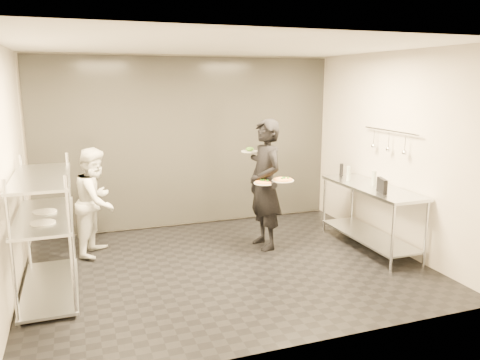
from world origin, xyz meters
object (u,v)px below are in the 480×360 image
object	(u,v)px
salad_plate	(250,150)
pass_rack	(46,227)
bottle_green	(348,174)
chef	(96,201)
pos_monitor	(382,186)
bottle_dark	(341,170)
bottle_clear	(374,178)
pizza_plate_near	(265,182)
prep_counter	(371,206)
pizza_plate_far	(283,180)
waiter	(265,185)

from	to	relation	value
salad_plate	pass_rack	bearing A→B (deg)	-162.66
pass_rack	bottle_green	world-z (taller)	pass_rack
chef	salad_plate	distance (m)	2.30
chef	pos_monitor	bearing A→B (deg)	-88.52
pos_monitor	bottle_green	xyz separation A→B (m)	(0.00, 0.82, 0.01)
chef	bottle_dark	size ratio (longest dim) A/B	7.77
salad_plate	bottle_clear	xyz separation A→B (m)	(1.57, -0.86, -0.37)
pizza_plate_near	bottle_clear	xyz separation A→B (m)	(1.56, -0.31, 0.01)
prep_counter	bottle_dark	bearing A→B (deg)	90.92
bottle_dark	chef	bearing A→B (deg)	175.39
chef	pizza_plate_far	bearing A→B (deg)	-84.37
bottle_green	bottle_clear	bearing A→B (deg)	-70.23
chef	pos_monitor	xyz separation A→B (m)	(3.61, -1.49, 0.27)
waiter	pizza_plate_far	world-z (taller)	waiter
bottle_dark	pass_rack	bearing A→B (deg)	-169.47
salad_plate	pos_monitor	xyz separation A→B (m)	(1.41, -1.26, -0.38)
bottle_clear	bottle_dark	world-z (taller)	bottle_clear
chef	pos_monitor	size ratio (longest dim) A/B	5.50
prep_counter	pass_rack	bearing A→B (deg)	-179.97
pass_rack	pizza_plate_far	distance (m)	3.09
pizza_plate_near	bottle_clear	distance (m)	1.59
pizza_plate_near	pizza_plate_far	xyz separation A→B (m)	(0.26, -0.03, 0.02)
waiter	pass_rack	bearing A→B (deg)	-84.12
chef	bottle_green	bearing A→B (deg)	-76.53
salad_plate	bottle_clear	size ratio (longest dim) A/B	1.20
bottle_green	bottle_dark	distance (m)	0.38
bottle_green	bottle_clear	world-z (taller)	bottle_green
bottle_dark	pizza_plate_far	bearing A→B (deg)	-157.62
chef	pizza_plate_near	world-z (taller)	chef
pass_rack	bottle_green	size ratio (longest dim) A/B	7.31
pos_monitor	bottle_green	world-z (taller)	bottle_green
prep_counter	bottle_clear	distance (m)	0.40
pass_rack	bottle_dark	xyz separation A→B (m)	(4.32, 0.80, 0.25)
bottle_green	bottle_clear	distance (m)	0.45
prep_counter	salad_plate	xyz separation A→B (m)	(-1.53, 0.87, 0.77)
pizza_plate_near	bottle_green	xyz separation A→B (m)	(1.41, 0.12, 0.01)
pizza_plate_far	bottle_green	world-z (taller)	bottle_green
pass_rack	pizza_plate_near	size ratio (longest dim) A/B	5.38
prep_counter	salad_plate	bearing A→B (deg)	150.45
chef	pass_rack	bearing A→B (deg)	175.35
bottle_green	chef	bearing A→B (deg)	169.57
prep_counter	bottle_clear	bearing A→B (deg)	19.17
pizza_plate_far	waiter	bearing A→B (deg)	121.92
prep_counter	bottle_green	size ratio (longest dim) A/B	8.22
pass_rack	chef	size ratio (longest dim) A/B	1.07
prep_counter	pizza_plate_near	distance (m)	1.61
pizza_plate_near	bottle_dark	xyz separation A→B (m)	(1.51, 0.48, -0.00)
chef	waiter	bearing A→B (deg)	-79.75
pizza_plate_far	bottle_dark	bearing A→B (deg)	22.38
bottle_clear	pizza_plate_far	bearing A→B (deg)	168.13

